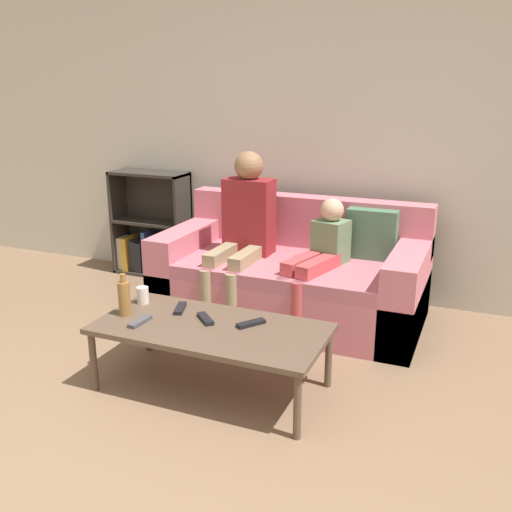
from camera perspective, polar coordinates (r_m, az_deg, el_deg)
The scene contains 12 objects.
wall_back at distance 4.64m, azimuth 4.77°, elevation 12.25°, with size 12.00×0.06×2.60m.
couch at distance 4.22m, azimuth 3.69°, elevation -2.28°, with size 1.90×0.96×0.84m.
bookshelf at distance 5.25m, azimuth -10.44°, elevation 2.05°, with size 0.69×0.28×0.93m.
coffee_table at distance 3.20m, azimuth -4.53°, elevation -7.51°, with size 1.29×0.63×0.38m.
person_adult at distance 4.15m, azimuth -1.20°, elevation 3.34°, with size 0.36×0.66×1.21m.
person_child at distance 3.94m, azimuth 6.17°, elevation -0.14°, with size 0.37×0.68×0.91m.
cup_near at distance 3.54m, azimuth -11.26°, elevation -3.86°, with size 0.07×0.07×0.10m.
tv_remote_0 at distance 3.25m, azimuth -5.08°, elevation -6.27°, with size 0.16×0.15×0.02m.
tv_remote_1 at distance 3.41m, azimuth -7.60°, elevation -5.20°, with size 0.10×0.18×0.02m.
tv_remote_2 at distance 3.27m, azimuth -11.53°, elevation -6.44°, with size 0.06×0.17×0.02m.
tv_remote_3 at distance 3.18m, azimuth -0.50°, elevation -6.76°, with size 0.14×0.17×0.02m.
bottle at distance 3.37m, azimuth -13.04°, elevation -4.09°, with size 0.07×0.07×0.25m.
Camera 1 is at (1.43, -1.40, 1.67)m, focal length 40.00 mm.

